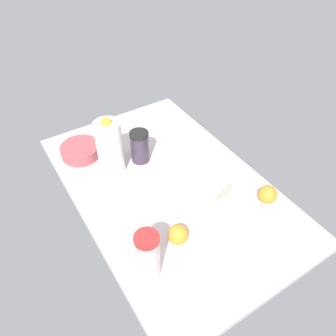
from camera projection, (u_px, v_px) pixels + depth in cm
name	position (u px, v px, depth cm)	size (l,w,h in cm)	color
countertop	(168.00, 187.00, 142.92)	(120.00, 76.00, 3.00)	silver
shaker_bottle	(140.00, 147.00, 148.72)	(8.67, 8.67, 15.54)	#3C3040
tumbler_cup	(148.00, 256.00, 104.71)	(8.07, 8.07, 20.36)	beige
mixing_bowl	(81.00, 151.00, 154.70)	(18.29, 18.29, 5.25)	#A54A4F
egg_carton	(197.00, 176.00, 140.63)	(29.10, 10.50, 7.25)	beige
milk_jug	(110.00, 148.00, 140.43)	(11.39, 11.39, 27.05)	white
orange_far_back	(178.00, 234.00, 118.49)	(7.53, 7.53, 7.53)	orange
orange_near_front	(268.00, 194.00, 132.73)	(7.59, 7.59, 7.59)	orange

